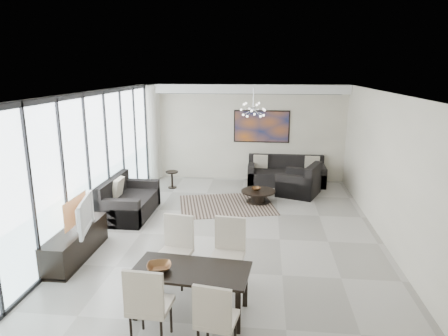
# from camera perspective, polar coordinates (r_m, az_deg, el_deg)

# --- Properties ---
(room_shell) EXTENTS (6.00, 9.00, 2.90)m
(room_shell) POSITION_cam_1_polar(r_m,az_deg,el_deg) (7.77, 4.64, -0.19)
(room_shell) COLOR #A8A39B
(room_shell) RESTS_ON ground
(window_wall) EXTENTS (0.37, 8.95, 2.90)m
(window_wall) POSITION_cam_1_polar(r_m,az_deg,el_deg) (8.50, -18.31, 0.51)
(window_wall) COLOR silver
(window_wall) RESTS_ON floor
(soffit) EXTENTS (5.98, 0.40, 0.26)m
(soffit) POSITION_cam_1_polar(r_m,az_deg,el_deg) (11.86, 3.05, 11.22)
(soffit) COLOR white
(soffit) RESTS_ON room_shell
(painting) EXTENTS (1.68, 0.04, 0.98)m
(painting) POSITION_cam_1_polar(r_m,az_deg,el_deg) (12.12, 5.40, 5.92)
(painting) COLOR #B55819
(painting) RESTS_ON room_shell
(chandelier) EXTENTS (0.66, 0.66, 0.71)m
(chandelier) POSITION_cam_1_polar(r_m,az_deg,el_deg) (10.08, 4.19, 8.31)
(chandelier) COLOR silver
(chandelier) RESTS_ON room_shell
(rug) EXTENTS (2.67, 2.28, 0.01)m
(rug) POSITION_cam_1_polar(r_m,az_deg,el_deg) (10.11, 0.38, -5.28)
(rug) COLOR black
(rug) RESTS_ON floor
(coffee_table) EXTENTS (0.88, 0.88, 0.31)m
(coffee_table) POSITION_cam_1_polar(r_m,az_deg,el_deg) (10.32, 4.91, -3.94)
(coffee_table) COLOR black
(coffee_table) RESTS_ON floor
(bowl_coffee) EXTENTS (0.29, 0.29, 0.08)m
(bowl_coffee) POSITION_cam_1_polar(r_m,az_deg,el_deg) (10.28, 4.59, -2.99)
(bowl_coffee) COLOR brown
(bowl_coffee) RESTS_ON coffee_table
(sofa_main) EXTENTS (2.25, 0.92, 0.82)m
(sofa_main) POSITION_cam_1_polar(r_m,az_deg,el_deg) (12.02, 8.84, -0.95)
(sofa_main) COLOR black
(sofa_main) RESTS_ON floor
(loveseat) EXTENTS (1.00, 1.77, 0.89)m
(loveseat) POSITION_cam_1_polar(r_m,az_deg,el_deg) (9.62, -13.64, -4.85)
(loveseat) COLOR black
(loveseat) RESTS_ON floor
(armchair) EXTENTS (1.29, 1.32, 0.87)m
(armchair) POSITION_cam_1_polar(r_m,az_deg,el_deg) (11.04, 10.82, -2.27)
(armchair) COLOR black
(armchair) RESTS_ON floor
(side_table) EXTENTS (0.35, 0.35, 0.49)m
(side_table) POSITION_cam_1_polar(r_m,az_deg,el_deg) (11.54, -7.44, -1.28)
(side_table) COLOR black
(side_table) RESTS_ON floor
(tv_console) EXTENTS (0.50, 1.77, 0.55)m
(tv_console) POSITION_cam_1_polar(r_m,az_deg,el_deg) (7.83, -20.49, -10.05)
(tv_console) COLOR black
(tv_console) RESTS_ON floor
(television) EXTENTS (0.36, 1.03, 0.59)m
(television) POSITION_cam_1_polar(r_m,az_deg,el_deg) (7.52, -19.89, -6.29)
(television) COLOR gray
(television) RESTS_ON tv_console
(dining_table) EXTENTS (1.68, 0.96, 0.67)m
(dining_table) POSITION_cam_1_polar(r_m,az_deg,el_deg) (5.72, -4.74, -15.00)
(dining_table) COLOR black
(dining_table) RESTS_ON floor
(dining_chair_sw) EXTENTS (0.52, 0.52, 1.07)m
(dining_chair_sw) POSITION_cam_1_polar(r_m,az_deg,el_deg) (5.17, -10.90, -18.21)
(dining_chair_sw) COLOR beige
(dining_chair_sw) RESTS_ON floor
(dining_chair_se) EXTENTS (0.53, 0.53, 0.99)m
(dining_chair_se) POSITION_cam_1_polar(r_m,az_deg,el_deg) (4.93, -1.34, -20.32)
(dining_chair_se) COLOR beige
(dining_chair_se) RESTS_ON floor
(dining_chair_nw) EXTENTS (0.58, 0.58, 1.08)m
(dining_chair_nw) POSITION_cam_1_polar(r_m,az_deg,el_deg) (6.54, -6.79, -10.73)
(dining_chair_nw) COLOR beige
(dining_chair_nw) RESTS_ON floor
(dining_chair_ne) EXTENTS (0.54, 0.54, 1.08)m
(dining_chair_ne) POSITION_cam_1_polar(r_m,az_deg,el_deg) (6.41, 0.70, -11.15)
(dining_chair_ne) COLOR beige
(dining_chair_ne) RESTS_ON floor
(bowl_dining) EXTENTS (0.41, 0.41, 0.08)m
(bowl_dining) POSITION_cam_1_polar(r_m,az_deg,el_deg) (5.70, -9.26, -13.81)
(bowl_dining) COLOR brown
(bowl_dining) RESTS_ON dining_table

